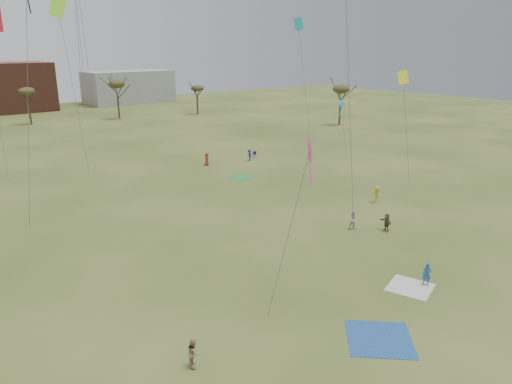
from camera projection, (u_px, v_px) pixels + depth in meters
ground at (383, 324)px, 28.89m from camera, size 260.00×260.00×0.00m
flyer_near_right at (427, 274)px, 33.41m from camera, size 0.58×0.69×1.62m
spectator_fore_b at (194, 353)px, 24.91m from camera, size 0.94×0.98×1.60m
spectator_fore_c at (387, 222)px, 43.21m from camera, size 0.89×1.58×1.63m
flyer_mid_b at (377, 194)px, 51.07m from camera, size 1.17×1.35×1.81m
spectator_mid_e at (354, 220)px, 43.60m from camera, size 1.07×1.01×1.74m
flyer_far_b at (207, 159)px, 66.85m from camera, size 0.90×1.03×1.78m
flyer_far_c at (249, 155)px, 69.62m from camera, size 0.86×1.17×1.63m
blanket_blue at (379, 339)px, 27.42m from camera, size 5.13×5.13×0.03m
blanket_cream at (410, 287)px, 33.26m from camera, size 3.55×3.55×0.03m
blanket_olive at (241, 177)px, 60.98m from camera, size 3.27×3.27×0.03m
camp_chair_right at (254, 156)px, 71.82m from camera, size 0.72×0.71×0.87m
kites_aloft at (82, 26)px, 43.73m from camera, size 73.84×47.20×22.41m
building_grey at (129, 87)px, 138.83m from camera, size 24.00×12.00×9.00m
radio_tower at (80, 33)px, 133.57m from camera, size 1.51×1.72×41.00m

